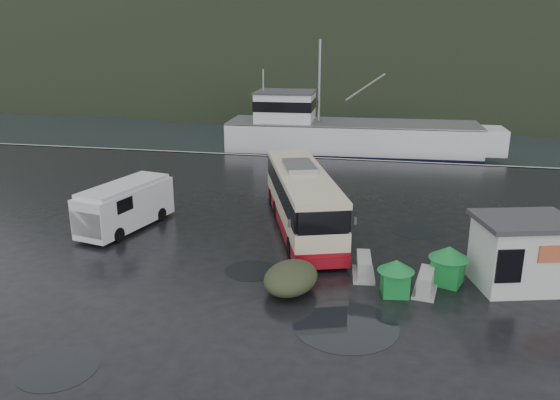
% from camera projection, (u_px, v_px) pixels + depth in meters
% --- Properties ---
extents(ground, '(160.00, 160.00, 0.00)m').
position_uv_depth(ground, '(275.00, 260.00, 22.95)').
color(ground, black).
rests_on(ground, ground).
extents(harbor_water, '(300.00, 180.00, 0.02)m').
position_uv_depth(harbor_water, '(375.00, 75.00, 125.99)').
color(harbor_water, black).
rests_on(harbor_water, ground).
extents(quay_edge, '(160.00, 0.60, 1.50)m').
position_uv_depth(quay_edge, '(330.00, 159.00, 41.68)').
color(quay_edge, '#999993').
rests_on(quay_edge, ground).
extents(headland, '(780.00, 540.00, 570.00)m').
position_uv_depth(headland, '(408.00, 54.00, 255.19)').
color(headland, black).
rests_on(headland, ground).
extents(coach_bus, '(6.06, 11.12, 3.05)m').
position_uv_depth(coach_bus, '(301.00, 228.00, 26.83)').
color(coach_bus, beige).
rests_on(coach_bus, ground).
extents(white_van, '(3.06, 5.76, 2.29)m').
position_uv_depth(white_van, '(128.00, 228.00, 26.74)').
color(white_van, silver).
rests_on(white_van, ground).
extents(waste_bin_left, '(1.11, 1.11, 1.35)m').
position_uv_depth(waste_bin_left, '(394.00, 294.00, 19.96)').
color(waste_bin_left, '#15792F').
rests_on(waste_bin_left, ground).
extents(waste_bin_right, '(1.40, 1.40, 1.51)m').
position_uv_depth(waste_bin_right, '(446.00, 283.00, 20.83)').
color(waste_bin_right, '#15792F').
rests_on(waste_bin_right, ground).
extents(dome_tent, '(2.31, 2.93, 1.04)m').
position_uv_depth(dome_tent, '(291.00, 291.00, 20.24)').
color(dome_tent, '#323922').
rests_on(dome_tent, ground).
extents(ticket_kiosk, '(4.03, 3.45, 2.70)m').
position_uv_depth(ticket_kiosk, '(517.00, 286.00, 20.61)').
color(ticket_kiosk, silver).
rests_on(ticket_kiosk, ground).
extents(jersey_barrier_a, '(1.00, 1.75, 0.84)m').
position_uv_depth(jersey_barrier_a, '(363.00, 276.00, 21.46)').
color(jersey_barrier_a, '#999993').
rests_on(jersey_barrier_a, ground).
extents(jersey_barrier_b, '(1.04, 1.70, 0.80)m').
position_uv_depth(jersey_barrier_b, '(425.00, 292.00, 20.13)').
color(jersey_barrier_b, '#999993').
rests_on(jersey_barrier_b, ground).
extents(jersey_barrier_c, '(0.94, 1.59, 0.75)m').
position_uv_depth(jersey_barrier_c, '(521.00, 288.00, 20.43)').
color(jersey_barrier_c, '#999993').
rests_on(jersey_barrier_c, ground).
extents(fishing_trawler, '(25.42, 6.73, 10.07)m').
position_uv_depth(fishing_trawler, '(351.00, 144.00, 47.33)').
color(fishing_trawler, silver).
rests_on(fishing_trawler, ground).
extents(puddles, '(12.66, 16.01, 0.01)m').
position_uv_depth(puddles, '(304.00, 297.00, 19.76)').
color(puddles, black).
rests_on(puddles, ground).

